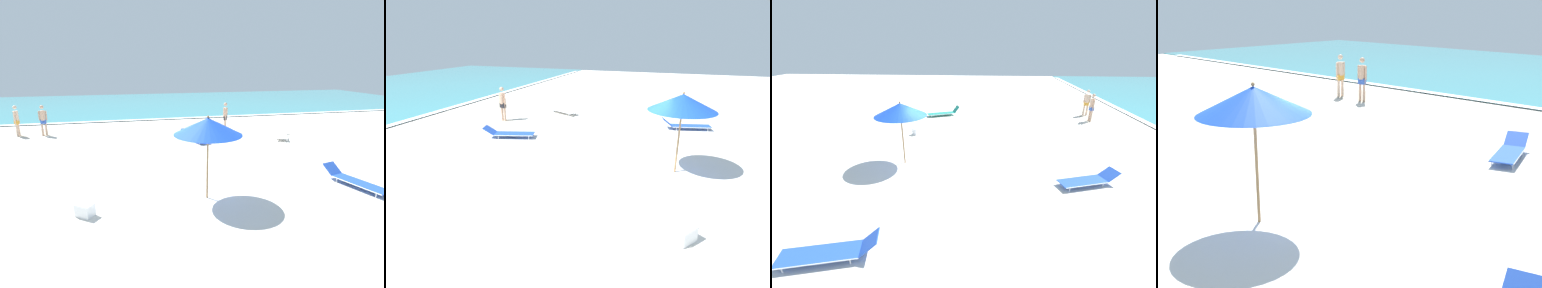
% 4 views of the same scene
% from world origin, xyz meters
% --- Properties ---
extents(ground_plane, '(60.00, 60.00, 0.16)m').
position_xyz_m(ground_plane, '(0.00, 0.01, -0.08)').
color(ground_plane, silver).
extents(beach_umbrella, '(2.06, 2.06, 2.62)m').
position_xyz_m(beach_umbrella, '(0.58, -1.63, 2.29)').
color(beach_umbrella, '#9E7547').
rests_on(beach_umbrella, ground_plane).
extents(sun_lounger_under_umbrella, '(1.15, 2.34, 0.52)m').
position_xyz_m(sun_lounger_under_umbrella, '(5.77, -1.86, 0.21)').
color(sun_lounger_under_umbrella, blue).
rests_on(sun_lounger_under_umbrella, ground_plane).
extents(sun_lounger_beside_umbrella, '(1.39, 2.23, 0.62)m').
position_xyz_m(sun_lounger_beside_umbrella, '(-6.97, -1.08, 0.22)').
color(sun_lounger_beside_umbrella, '#1E8475').
rests_on(sun_lounger_beside_umbrella, ground_plane).
extents(sun_lounger_near_water_right, '(1.23, 2.24, 0.48)m').
position_xyz_m(sun_lounger_near_water_right, '(1.85, 5.38, 0.21)').
color(sun_lounger_near_water_right, blue).
rests_on(sun_lounger_near_water_right, ground_plane).
extents(beachgoer_wading_adult, '(0.45, 0.27, 1.76)m').
position_xyz_m(beachgoer_wading_adult, '(-6.36, 8.44, 1.00)').
color(beachgoer_wading_adult, tan).
rests_on(beachgoer_wading_adult, ground_plane).
extents(beachgoer_strolling_adult, '(0.27, 0.45, 1.76)m').
position_xyz_m(beachgoer_strolling_adult, '(-7.81, 8.64, 1.00)').
color(beachgoer_strolling_adult, beige).
rests_on(beachgoer_strolling_adult, ground_plane).
extents(cooler_box, '(0.61, 0.58, 0.37)m').
position_xyz_m(cooler_box, '(-3.03, -1.99, 0.19)').
color(cooler_box, white).
rests_on(cooler_box, ground_plane).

